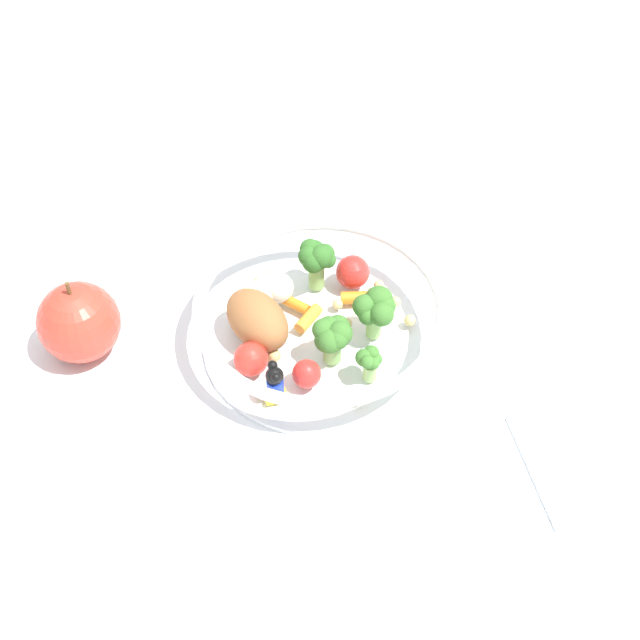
{
  "coord_description": "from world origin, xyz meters",
  "views": [
    {
      "loc": [
        0.43,
        -0.25,
        0.59
      ],
      "look_at": [
        -0.01,
        0.01,
        0.03
      ],
      "focal_mm": 47.8,
      "sensor_mm": 36.0,
      "label": 1
    }
  ],
  "objects": [
    {
      "name": "folded_napkin",
      "position": [
        0.22,
        0.14,
        0.0
      ],
      "size": [
        0.14,
        0.14,
        0.01
      ],
      "primitive_type": "cube",
      "rotation": [
        0.0,
        0.0,
        -0.33
      ],
      "color": "white",
      "rests_on": "ground_plane"
    },
    {
      "name": "ground_plane",
      "position": [
        0.0,
        0.0,
        0.0
      ],
      "size": [
        2.4,
        2.4,
        0.0
      ],
      "primitive_type": "plane",
      "color": "white"
    },
    {
      "name": "loose_apple",
      "position": [
        -0.11,
        -0.17,
        0.04
      ],
      "size": [
        0.07,
        0.07,
        0.09
      ],
      "color": "#BC3828",
      "rests_on": "ground_plane"
    },
    {
      "name": "food_container",
      "position": [
        -0.01,
        0.01,
        0.03
      ],
      "size": [
        0.22,
        0.22,
        0.06
      ],
      "color": "white",
      "rests_on": "ground_plane"
    }
  ]
}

